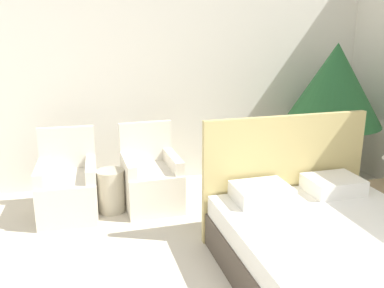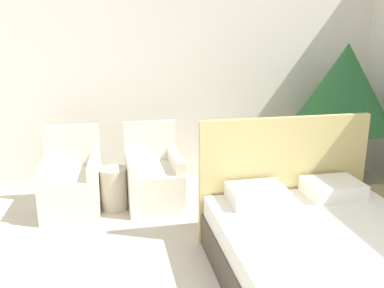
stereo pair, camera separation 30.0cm
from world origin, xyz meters
name	(u,v)px [view 2 (the right image)]	position (x,y,z in m)	size (l,w,h in m)	color
wall_back	(153,69)	(0.00, 3.98, 1.45)	(10.00, 0.06, 2.90)	silver
bed	(329,257)	(1.02, 1.28, 0.28)	(1.64, 2.00, 1.18)	#4C4238
armchair_near_window_left	(72,187)	(-1.01, 3.14, 0.28)	(0.64, 0.71, 0.91)	silver
armchair_near_window_right	(154,181)	(-0.11, 3.14, 0.28)	(0.61, 0.69, 0.91)	silver
potted_palm	(344,91)	(2.22, 3.28, 1.21)	(1.20, 1.20, 1.77)	#38281E
side_table	(114,189)	(-0.56, 3.13, 0.24)	(0.30, 0.30, 0.47)	#B7AD93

